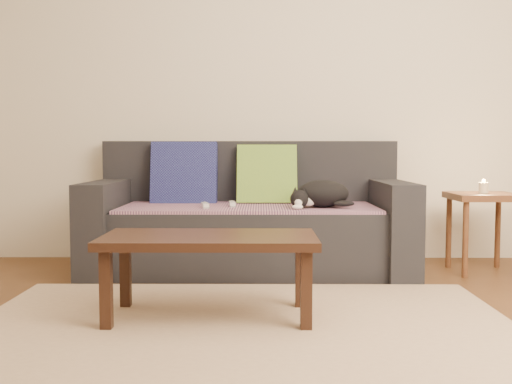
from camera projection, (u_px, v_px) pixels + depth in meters
ground at (242, 343)px, 2.50m from camera, size 4.50×4.50×0.00m
back_wall at (250, 83)px, 4.40m from camera, size 4.50×0.04×2.60m
sofa at (249, 224)px, 4.05m from camera, size 2.10×0.94×0.87m
throw_blanket at (249, 207)px, 3.95m from camera, size 1.66×0.74×0.02m
cushion_navy at (184, 175)px, 4.19m from camera, size 0.46×0.21×0.47m
cushion_green at (267, 175)px, 4.19m from camera, size 0.42×0.23×0.43m
cat at (321, 194)px, 3.81m from camera, size 0.41×0.30×0.18m
wii_remote_a at (205, 205)px, 3.80m from camera, size 0.06×0.15×0.03m
wii_remote_b at (232, 204)px, 3.91m from camera, size 0.05×0.15×0.03m
side_table at (483, 207)px, 3.93m from camera, size 0.42×0.42×0.52m
candle at (484, 188)px, 3.92m from camera, size 0.06×0.06×0.09m
rug at (243, 331)px, 2.65m from camera, size 2.50×1.80×0.01m
coffee_table at (210, 246)px, 2.83m from camera, size 1.01×0.51×0.40m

